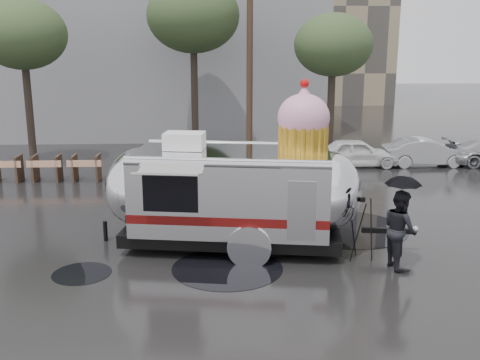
{
  "coord_description": "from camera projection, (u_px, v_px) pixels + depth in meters",
  "views": [
    {
      "loc": [
        0.88,
        -11.36,
        5.24
      ],
      "look_at": [
        1.54,
        2.61,
        1.78
      ],
      "focal_mm": 42.0,
      "sensor_mm": 36.0,
      "label": 1
    }
  ],
  "objects": [
    {
      "name": "tripod",
      "position": [
        361.0,
        222.0,
        13.71
      ],
      "size": [
        0.58,
        0.66,
        1.59
      ],
      "rotation": [
        0.0,
        0.0,
        0.04
      ],
      "color": "black",
      "rests_on": "ground"
    },
    {
      "name": "person_right",
      "position": [
        400.0,
        229.0,
        13.2
      ],
      "size": [
        0.63,
        0.97,
        1.89
      ],
      "primitive_type": "imported",
      "rotation": [
        0.0,
        0.0,
        1.72
      ],
      "color": "black",
      "rests_on": "ground"
    },
    {
      "name": "grey_building",
      "position": [
        132.0,
        20.0,
        33.76
      ],
      "size": [
        22.0,
        12.0,
        13.0
      ],
      "primitive_type": "cube",
      "color": "slate",
      "rests_on": "ground"
    },
    {
      "name": "barricade_row",
      "position": [
        47.0,
        168.0,
        21.52
      ],
      "size": [
        4.3,
        0.8,
        1.0
      ],
      "color": "#473323",
      "rests_on": "ground"
    },
    {
      "name": "umbrella_black",
      "position": [
        403.0,
        190.0,
        12.97
      ],
      "size": [
        1.04,
        1.04,
        2.26
      ],
      "color": "black",
      "rests_on": "ground"
    },
    {
      "name": "tree_left",
      "position": [
        22.0,
        35.0,
        23.21
      ],
      "size": [
        3.64,
        3.64,
        6.95
      ],
      "color": "#382D26",
      "rests_on": "ground"
    },
    {
      "name": "utility_pole",
      "position": [
        250.0,
        56.0,
        24.82
      ],
      "size": [
        1.6,
        0.28,
        9.0
      ],
      "color": "#473323",
      "rests_on": "ground"
    },
    {
      "name": "parked_cars",
      "position": [
        466.0,
        149.0,
        24.24
      ],
      "size": [
        13.2,
        1.9,
        1.5
      ],
      "color": "silver",
      "rests_on": "ground"
    },
    {
      "name": "airstream_trailer",
      "position": [
        236.0,
        188.0,
        14.44
      ],
      "size": [
        8.19,
        3.5,
        4.45
      ],
      "rotation": [
        0.0,
        0.0,
        -0.15
      ],
      "color": "silver",
      "rests_on": "ground"
    },
    {
      "name": "ground",
      "position": [
        175.0,
        288.0,
        12.24
      ],
      "size": [
        120.0,
        120.0,
        0.0
      ],
      "primitive_type": "plane",
      "color": "black",
      "rests_on": "ground"
    },
    {
      "name": "puddles",
      "position": [
        256.0,
        234.0,
        15.69
      ],
      "size": [
        9.31,
        7.09,
        0.01
      ],
      "color": "black",
      "rests_on": "ground"
    },
    {
      "name": "tree_mid",
      "position": [
        193.0,
        16.0,
        25.26
      ],
      "size": [
        4.2,
        4.2,
        8.03
      ],
      "color": "#382D26",
      "rests_on": "ground"
    },
    {
      "name": "tree_right",
      "position": [
        333.0,
        46.0,
        23.9
      ],
      "size": [
        3.36,
        3.36,
        6.42
      ],
      "color": "#382D26",
      "rests_on": "ground"
    }
  ]
}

